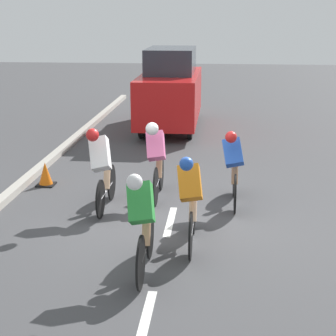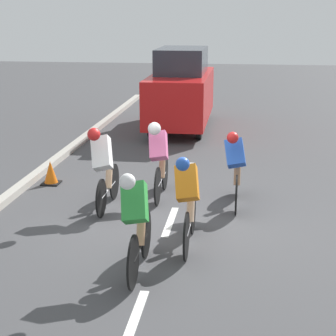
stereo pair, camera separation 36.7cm
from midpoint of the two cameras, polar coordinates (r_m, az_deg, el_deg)
name	(u,v)px [view 1 (the left image)]	position (r m, az deg, el deg)	size (l,w,h in m)	color
ground_plane	(170,221)	(9.65, -0.85, -5.42)	(60.00, 60.00, 0.00)	#424244
lane_stripe_near	(145,320)	(6.78, -3.92, -15.16)	(0.12, 1.40, 0.01)	white
lane_stripe_mid	(170,221)	(9.64, -0.86, -5.44)	(0.12, 1.40, 0.01)	white
lane_stripe_far	(183,170)	(12.66, 0.72, -0.25)	(0.12, 1.40, 0.01)	white
cyclist_blue	(234,166)	(10.26, 5.66, 0.16)	(0.42, 1.70, 1.45)	black
cyclist_pink	(157,158)	(10.59, -2.17, 1.06)	(0.40, 1.68, 1.53)	black
cyclist_white	(102,166)	(10.05, -7.79, 0.18)	(0.45, 1.69, 1.54)	black
cyclist_orange	(191,200)	(8.39, 1.08, -3.23)	(0.40, 1.73, 1.48)	black
cyclist_green	(143,221)	(7.53, -4.01, -5.42)	(0.41, 1.69, 1.49)	black
support_car	(170,90)	(17.11, -0.38, 7.97)	(1.70, 4.52, 2.41)	black
traffic_cone	(45,174)	(11.85, -13.22, -0.63)	(0.36, 0.36, 0.49)	black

